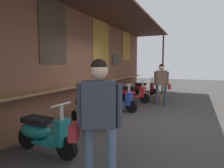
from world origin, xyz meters
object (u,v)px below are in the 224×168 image
at_px(shopper_with_handbag, 162,80).
at_px(merchandise_crate, 157,98).
at_px(scooter_cream, 90,111).
at_px(scooter_red, 132,93).
at_px(scooter_maroon, 143,88).
at_px(shopper_browsing, 98,111).
at_px(scooter_teal, 42,132).
at_px(scooter_blue, 116,100).

relative_size(shopper_with_handbag, merchandise_crate, 3.39).
xyz_separation_m(scooter_cream, scooter_red, (3.54, 0.00, 0.00)).
bearing_deg(scooter_maroon, shopper_browsing, -77.99).
xyz_separation_m(scooter_teal, scooter_blue, (3.54, 0.00, 0.00)).
bearing_deg(scooter_blue, merchandise_crate, 69.30).
relative_size(scooter_cream, merchandise_crate, 2.87).
xyz_separation_m(scooter_blue, merchandise_crate, (2.33, -1.01, -0.24)).
height_order(scooter_red, shopper_browsing, shopper_browsing).
bearing_deg(shopper_browsing, scooter_red, 172.01).
relative_size(scooter_blue, shopper_with_handbag, 0.85).
bearing_deg(scooter_cream, merchandise_crate, 79.83).
height_order(scooter_maroon, shopper_with_handbag, shopper_with_handbag).
xyz_separation_m(scooter_blue, shopper_with_handbag, (1.57, -1.30, 0.62)).
relative_size(scooter_blue, scooter_red, 1.00).
distance_m(scooter_maroon, shopper_browsing, 7.88).
bearing_deg(scooter_teal, shopper_browsing, -15.63).
bearing_deg(scooter_cream, shopper_with_handbag, 72.37).
bearing_deg(scooter_maroon, scooter_cream, -88.59).
xyz_separation_m(scooter_cream, shopper_browsing, (-2.28, -1.44, 0.65)).
height_order(scooter_teal, scooter_maroon, same).
bearing_deg(merchandise_crate, scooter_maroon, 37.10).
distance_m(scooter_teal, shopper_with_handbag, 5.31).
bearing_deg(scooter_cream, scooter_teal, -86.36).
distance_m(scooter_teal, scooter_maroon, 7.21).
bearing_deg(merchandise_crate, shopper_browsing, -176.11).
relative_size(shopper_browsing, merchandise_crate, 3.48).
bearing_deg(scooter_teal, merchandise_crate, 84.25).
relative_size(scooter_cream, scooter_maroon, 1.00).
bearing_deg(scooter_red, scooter_teal, -90.00).
height_order(shopper_with_handbag, merchandise_crate, shopper_with_handbag).
bearing_deg(scooter_maroon, scooter_teal, -88.59).
bearing_deg(merchandise_crate, scooter_cream, 166.19).
bearing_deg(merchandise_crate, scooter_red, 119.50).
height_order(scooter_blue, scooter_maroon, same).
xyz_separation_m(shopper_browsing, merchandise_crate, (6.39, 0.43, -0.89)).
height_order(scooter_cream, scooter_blue, same).
xyz_separation_m(shopper_with_handbag, merchandise_crate, (0.76, 0.29, -0.86)).
height_order(scooter_teal, scooter_cream, same).
bearing_deg(merchandise_crate, shopper_with_handbag, -159.10).
distance_m(scooter_blue, shopper_browsing, 4.35).
bearing_deg(scooter_blue, shopper_with_handbag, 53.00).
relative_size(scooter_teal, merchandise_crate, 2.87).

